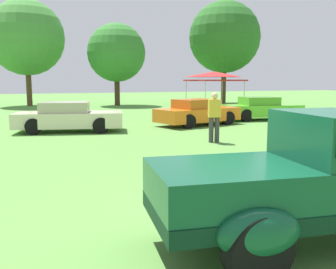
{
  "coord_description": "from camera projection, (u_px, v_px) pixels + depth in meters",
  "views": [
    {
      "loc": [
        -3.07,
        -4.09,
        2.08
      ],
      "look_at": [
        -0.35,
        2.6,
        1.04
      ],
      "focal_mm": 40.07,
      "sensor_mm": 36.0,
      "label": 1
    }
  ],
  "objects": [
    {
      "name": "show_car_lime",
      "position": [
        261.0,
        109.0,
        20.02
      ],
      "size": [
        4.34,
        2.33,
        1.22
      ],
      "color": "#60C62D",
      "rests_on": "ground_plane"
    },
    {
      "name": "spectator_near_truck",
      "position": [
        214.0,
        116.0,
        12.63
      ],
      "size": [
        0.45,
        0.34,
        1.69
      ],
      "color": "#383838",
      "rests_on": "ground_plane"
    },
    {
      "name": "treeline_far_left",
      "position": [
        26.0,
        38.0,
        30.43
      ],
      "size": [
        6.12,
        6.12,
        8.61
      ],
      "color": "brown",
      "rests_on": "ground_plane"
    },
    {
      "name": "show_car_cream",
      "position": [
        68.0,
        117.0,
        15.34
      ],
      "size": [
        4.57,
        2.7,
        1.22
      ],
      "color": "beige",
      "rests_on": "ground_plane"
    },
    {
      "name": "treeline_mid_left",
      "position": [
        116.0,
        53.0,
        31.06
      ],
      "size": [
        4.82,
        4.82,
        6.79
      ],
      "color": "#47331E",
      "rests_on": "ground_plane"
    },
    {
      "name": "show_car_orange",
      "position": [
        198.0,
        112.0,
        17.61
      ],
      "size": [
        4.39,
        2.67,
        1.22
      ],
      "color": "orange",
      "rests_on": "ground_plane"
    },
    {
      "name": "canopy_tent_left_field",
      "position": [
        215.0,
        76.0,
        25.92
      ],
      "size": [
        3.29,
        3.29,
        2.71
      ],
      "color": "#B7B7BC",
      "rests_on": "ground_plane"
    },
    {
      "name": "treeline_center",
      "position": [
        225.0,
        37.0,
        33.86
      ],
      "size": [
        6.43,
        6.43,
        9.19
      ],
      "color": "#47331E",
      "rests_on": "ground_plane"
    },
    {
      "name": "feature_pickup_truck",
      "position": [
        324.0,
        178.0,
        4.72
      ],
      "size": [
        4.52,
        2.3,
        1.7
      ],
      "color": "black",
      "rests_on": "ground_plane"
    },
    {
      "name": "ground_plane",
      "position": [
        262.0,
        232.0,
        5.2
      ],
      "size": [
        120.0,
        120.0,
        0.0
      ],
      "primitive_type": "plane",
      "color": "#568C3D"
    }
  ]
}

